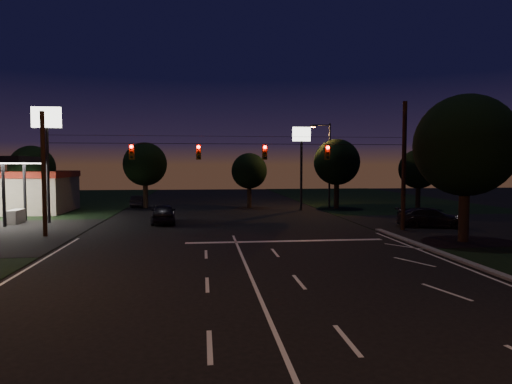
{
  "coord_description": "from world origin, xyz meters",
  "views": [
    {
      "loc": [
        -1.95,
        -15.38,
        4.61
      ],
      "look_at": [
        1.19,
        11.36,
        3.0
      ],
      "focal_mm": 32.0,
      "sensor_mm": 36.0,
      "label": 1
    }
  ],
  "objects": [
    {
      "name": "tree_right_near",
      "position": [
        13.53,
        10.17,
        5.68
      ],
      "size": [
        6.0,
        6.0,
        8.76
      ],
      "color": "black",
      "rests_on": "ground"
    },
    {
      "name": "tree_far_a",
      "position": [
        -17.98,
        30.12,
        4.26
      ],
      "size": [
        4.2,
        4.2,
        6.42
      ],
      "color": "black",
      "rests_on": "ground"
    },
    {
      "name": "pole_sign_left_near",
      "position": [
        -14.0,
        22.0,
        6.98
      ],
      "size": [
        2.2,
        0.3,
        9.1
      ],
      "color": "black",
      "rests_on": "ground"
    },
    {
      "name": "tree_far_d",
      "position": [
        12.02,
        31.13,
        4.83
      ],
      "size": [
        4.8,
        4.8,
        7.3
      ],
      "color": "black",
      "rests_on": "ground"
    },
    {
      "name": "cross_street_right",
      "position": [
        20.0,
        16.0,
        0.0
      ],
      "size": [
        20.0,
        16.0,
        0.02
      ],
      "primitive_type": "cube",
      "color": "black",
      "rests_on": "ground"
    },
    {
      "name": "ground",
      "position": [
        0.0,
        0.0,
        0.0
      ],
      "size": [
        140.0,
        140.0,
        0.0
      ],
      "primitive_type": "plane",
      "color": "black",
      "rests_on": "ground"
    },
    {
      "name": "tree_far_b",
      "position": [
        -7.98,
        34.13,
        4.61
      ],
      "size": [
        4.6,
        4.6,
        6.98
      ],
      "color": "black",
      "rests_on": "ground"
    },
    {
      "name": "stop_bar",
      "position": [
        3.0,
        11.5,
        0.01
      ],
      "size": [
        12.0,
        0.5,
        0.01
      ],
      "primitive_type": "cube",
      "color": "silver",
      "rests_on": "ground"
    },
    {
      "name": "car_oncoming_a",
      "position": [
        -5.03,
        20.85,
        0.78
      ],
      "size": [
        2.12,
        4.7,
        1.56
      ],
      "primitive_type": "imported",
      "rotation": [
        0.0,
        0.0,
        3.2
      ],
      "color": "black",
      "rests_on": "ground"
    },
    {
      "name": "utility_pole_left",
      "position": [
        -12.0,
        15.0,
        0.0
      ],
      "size": [
        0.28,
        0.28,
        8.0
      ],
      "primitive_type": "cylinder",
      "color": "black",
      "rests_on": "ground"
    },
    {
      "name": "car_cross",
      "position": [
        14.72,
        16.19,
        0.72
      ],
      "size": [
        5.32,
        3.27,
        1.44
      ],
      "primitive_type": "imported",
      "rotation": [
        0.0,
        0.0,
        1.3
      ],
      "color": "black",
      "rests_on": "ground"
    },
    {
      "name": "signal_span",
      "position": [
        -0.0,
        14.96,
        5.5
      ],
      "size": [
        24.0,
        0.4,
        1.56
      ],
      "color": "black",
      "rests_on": "ground"
    },
    {
      "name": "car_oncoming_b",
      "position": [
        -9.0,
        35.9,
        0.61
      ],
      "size": [
        1.39,
        3.73,
        1.22
      ],
      "primitive_type": "imported",
      "rotation": [
        0.0,
        0.0,
        3.11
      ],
      "color": "black",
      "rests_on": "ground"
    },
    {
      "name": "center_line",
      "position": [
        0.0,
        -6.0,
        0.01
      ],
      "size": [
        0.14,
        40.0,
        0.01
      ],
      "primitive_type": "cube",
      "color": "silver",
      "rests_on": "ground"
    },
    {
      "name": "street_light_right_far",
      "position": [
        11.24,
        32.0,
        5.24
      ],
      "size": [
        2.2,
        0.35,
        9.0
      ],
      "color": "black",
      "rests_on": "ground"
    },
    {
      "name": "tree_far_e",
      "position": [
        20.02,
        29.11,
        4.11
      ],
      "size": [
        4.0,
        4.0,
        6.18
      ],
      "color": "black",
      "rests_on": "ground"
    },
    {
      "name": "utility_pole_right",
      "position": [
        12.0,
        15.0,
        0.0
      ],
      "size": [
        0.3,
        0.3,
        9.0
      ],
      "primitive_type": "cylinder",
      "color": "black",
      "rests_on": "ground"
    },
    {
      "name": "pole_sign_right",
      "position": [
        8.0,
        30.0,
        6.24
      ],
      "size": [
        1.8,
        0.3,
        8.4
      ],
      "color": "black",
      "rests_on": "ground"
    },
    {
      "name": "tree_far_c",
      "position": [
        3.02,
        33.1,
        3.9
      ],
      "size": [
        3.8,
        3.8,
        5.86
      ],
      "color": "black",
      "rests_on": "ground"
    }
  ]
}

